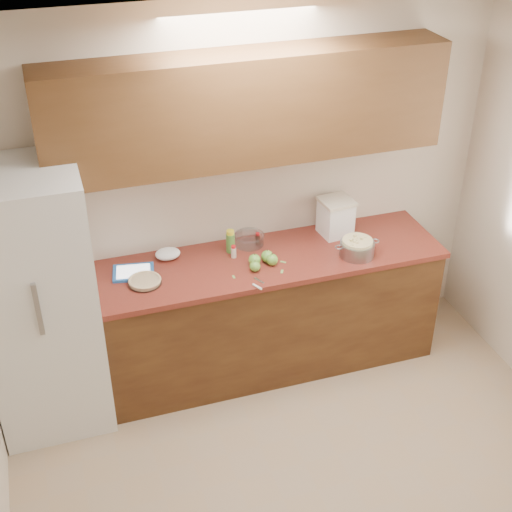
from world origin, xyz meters
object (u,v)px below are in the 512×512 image
object	(u,v)px
flour_canister	(336,217)
colander	(357,248)
tablet	(133,272)
pie	(145,281)

from	to	relation	value
flour_canister	colander	bearing A→B (deg)	-85.40
tablet	colander	bearing A→B (deg)	0.12
colander	flour_canister	distance (m)	0.33
colander	tablet	size ratio (longest dim) A/B	1.10
flour_canister	tablet	size ratio (longest dim) A/B	0.92
pie	flour_canister	size ratio (longest dim) A/B	0.80
flour_canister	tablet	xyz separation A→B (m)	(-1.48, -0.08, -0.13)
flour_canister	tablet	world-z (taller)	flour_canister
colander	flour_canister	size ratio (longest dim) A/B	1.20
colander	flour_canister	xyz separation A→B (m)	(-0.03, 0.32, 0.08)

